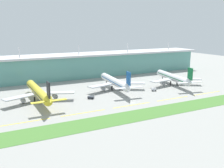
{
  "coord_description": "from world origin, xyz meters",
  "views": [
    {
      "loc": [
        -90.54,
        -143.17,
        49.84
      ],
      "look_at": [
        0.63,
        30.62,
        7.0
      ],
      "focal_mm": 41.79,
      "sensor_mm": 36.0,
      "label": 1
    }
  ],
  "objects_px": {
    "airliner_far": "(173,78)",
    "baggage_cart": "(154,89)",
    "airliner_near": "(39,92)",
    "airliner_middle": "(115,82)",
    "pushback_tug": "(91,97)"
  },
  "relations": [
    {
      "from": "airliner_near",
      "to": "airliner_far",
      "type": "relative_size",
      "value": 1.11
    },
    {
      "from": "pushback_tug",
      "to": "airliner_middle",
      "type": "bearing_deg",
      "value": 30.5
    },
    {
      "from": "airliner_middle",
      "to": "airliner_far",
      "type": "relative_size",
      "value": 1.03
    },
    {
      "from": "airliner_middle",
      "to": "airliner_far",
      "type": "bearing_deg",
      "value": -8.01
    },
    {
      "from": "airliner_near",
      "to": "airliner_far",
      "type": "bearing_deg",
      "value": -1.14
    },
    {
      "from": "airliner_far",
      "to": "airliner_middle",
      "type": "bearing_deg",
      "value": 171.99
    },
    {
      "from": "airliner_middle",
      "to": "airliner_far",
      "type": "distance_m",
      "value": 54.88
    },
    {
      "from": "airliner_far",
      "to": "baggage_cart",
      "type": "bearing_deg",
      "value": -158.99
    },
    {
      "from": "airliner_near",
      "to": "airliner_middle",
      "type": "relative_size",
      "value": 1.08
    },
    {
      "from": "airliner_middle",
      "to": "baggage_cart",
      "type": "height_order",
      "value": "airliner_middle"
    },
    {
      "from": "airliner_near",
      "to": "airliner_middle",
      "type": "xyz_separation_m",
      "value": [
        62.46,
        5.31,
        -0.01
      ]
    },
    {
      "from": "airliner_near",
      "to": "baggage_cart",
      "type": "relative_size",
      "value": 16.94
    },
    {
      "from": "airliner_near",
      "to": "baggage_cart",
      "type": "height_order",
      "value": "airliner_near"
    },
    {
      "from": "airliner_near",
      "to": "airliner_middle",
      "type": "bearing_deg",
      "value": 4.86
    },
    {
      "from": "baggage_cart",
      "to": "airliner_far",
      "type": "bearing_deg",
      "value": 21.01
    }
  ]
}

